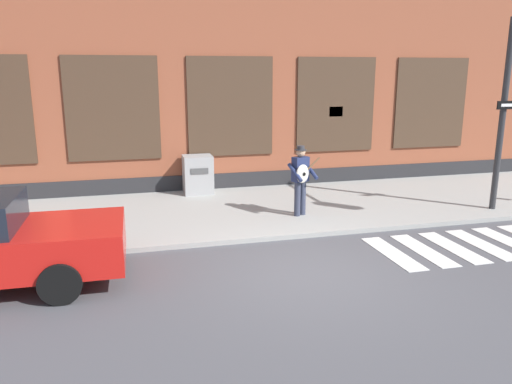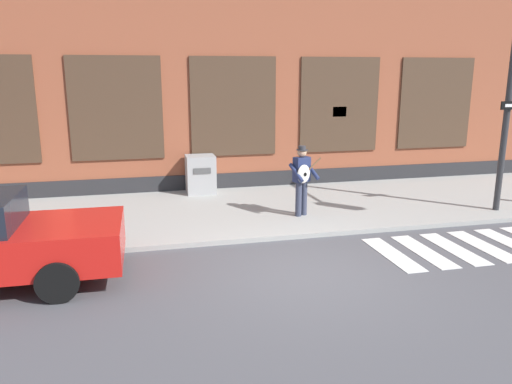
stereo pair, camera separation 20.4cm
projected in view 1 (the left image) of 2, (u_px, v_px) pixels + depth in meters
ground_plane at (308, 274)px, 8.82m from camera, size 160.00×160.00×0.00m
sidewalk at (250, 209)px, 12.76m from camera, size 28.00×4.72×0.10m
building_backdrop at (217, 32)px, 15.76m from camera, size 28.00×4.06×9.44m
crosswalk at (495, 243)px, 10.40m from camera, size 5.20×1.90×0.01m
busker at (301, 176)px, 11.82m from camera, size 0.78×0.67×1.69m
utility_box at (198, 174)px, 14.15m from camera, size 0.81×0.71×1.08m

